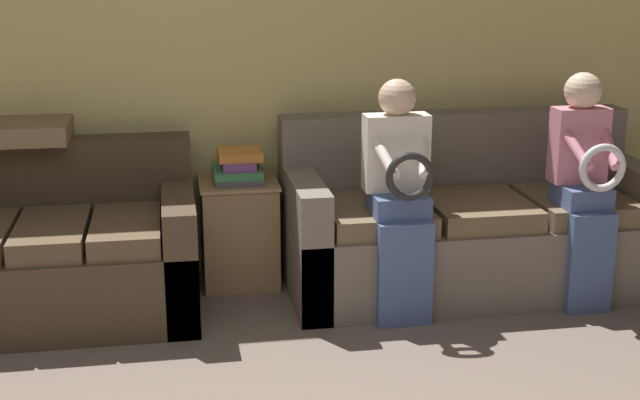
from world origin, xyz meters
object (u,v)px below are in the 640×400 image
child_right_seated (584,178)px  side_shelf (239,230)px  book_stack (238,167)px  throw_pillow (25,131)px  couch_side (57,255)px  couch_main (467,227)px  child_left_seated (400,190)px

child_right_seated → side_shelf: 1.85m
book_stack → side_shelf: bearing=-115.5°
throw_pillow → couch_side: bearing=-64.3°
couch_side → book_stack: bearing=16.0°
couch_main → side_shelf: bearing=168.7°
couch_side → child_left_seated: child_left_seated is taller
child_left_seated → child_right_seated: bearing=0.1°
couch_main → book_stack: couch_main is taller
side_shelf → book_stack: bearing=64.5°
couch_main → throw_pillow: bearing=172.8°
book_stack → child_right_seated: bearing=-19.5°
couch_side → book_stack: size_ratio=4.35×
book_stack → throw_pillow: (-1.10, 0.04, 0.23)m
child_right_seated → child_left_seated: bearing=-179.9°
couch_side → child_right_seated: size_ratio=1.16×
couch_side → side_shelf: couch_side is taller
child_right_seated → book_stack: (-1.71, 0.60, -0.01)m
side_shelf → couch_main: bearing=-11.3°
couch_main → couch_side: size_ratio=1.43×
child_left_seated → side_shelf: size_ratio=2.04×
child_right_seated → side_shelf: bearing=160.8°
couch_main → side_shelf: size_ratio=3.40×
book_stack → throw_pillow: bearing=177.9°
side_shelf → throw_pillow: (-1.09, 0.05, 0.59)m
couch_main → couch_side: 2.17m
child_right_seated → book_stack: size_ratio=3.76×
book_stack → couch_main: bearing=-11.7°
couch_main → child_right_seated: (0.48, -0.35, 0.35)m
couch_side → book_stack: 1.05m
child_right_seated → side_shelf: (-1.71, 0.60, -0.37)m
book_stack → child_left_seated: bearing=-39.2°
child_right_seated → throw_pillow: 2.89m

